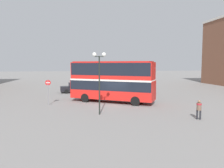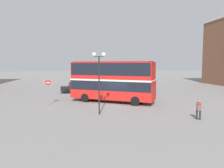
{
  "view_description": "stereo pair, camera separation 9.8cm",
  "coord_description": "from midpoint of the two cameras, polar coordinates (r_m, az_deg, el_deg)",
  "views": [
    {
      "loc": [
        -3.69,
        -24.17,
        4.53
      ],
      "look_at": [
        -0.06,
        1.34,
        2.19
      ],
      "focal_mm": 35.0,
      "sensor_mm": 36.0,
      "label": 1
    },
    {
      "loc": [
        -3.6,
        -24.18,
        4.53
      ],
      "look_at": [
        -0.06,
        1.34,
        2.19
      ],
      "focal_mm": 35.0,
      "sensor_mm": 36.0,
      "label": 2
    }
  ],
  "objects": [
    {
      "name": "ground_plane",
      "position": [
        24.86,
        0.67,
        -5.31
      ],
      "size": [
        240.0,
        240.0,
        0.0
      ],
      "primitive_type": "plane",
      "color": "gray"
    },
    {
      "name": "double_decker_bus",
      "position": [
        25.82,
        0.11,
        1.31
      ],
      "size": [
        9.92,
        7.13,
        4.86
      ],
      "rotation": [
        0.0,
        0.0,
        -0.52
      ],
      "color": "red",
      "rests_on": "ground_plane"
    },
    {
      "name": "no_entry_sign",
      "position": [
        25.25,
        -16.24,
        -1.13
      ],
      "size": [
        0.59,
        0.08,
        2.79
      ],
      "color": "gray",
      "rests_on": "ground_plane"
    },
    {
      "name": "parked_car_kerb_near",
      "position": [
        35.41,
        -9.36,
        -0.9
      ],
      "size": [
        4.85,
        2.46,
        1.62
      ],
      "rotation": [
        0.0,
        0.0,
        3.28
      ],
      "color": "black",
      "rests_on": "ground_plane"
    },
    {
      "name": "street_lamp_twin_globe",
      "position": [
        19.4,
        -3.27,
        4.45
      ],
      "size": [
        1.22,
        0.38,
        5.58
      ],
      "color": "black",
      "rests_on": "ground_plane"
    },
    {
      "name": "parked_car_kerb_far",
      "position": [
        35.3,
        6.44,
        -1.01
      ],
      "size": [
        4.72,
        2.25,
        1.43
      ],
      "rotation": [
        0.0,
        0.0,
        -0.12
      ],
      "color": "maroon",
      "rests_on": "ground_plane"
    },
    {
      "name": "pedestrian_foreground",
      "position": [
        19.3,
        21.85,
        -5.77
      ],
      "size": [
        0.55,
        0.55,
        1.61
      ],
      "rotation": [
        0.0,
        0.0,
        4.07
      ],
      "color": "#232328",
      "rests_on": "ground_plane"
    }
  ]
}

